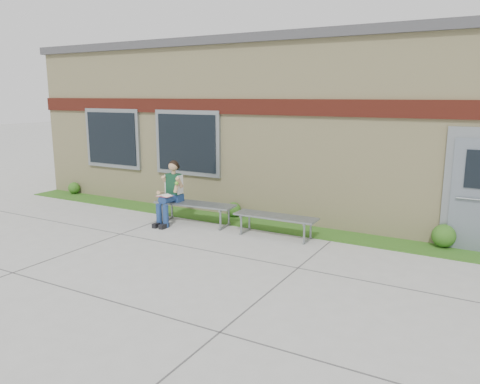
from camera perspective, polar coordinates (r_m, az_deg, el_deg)
The scene contains 9 objects.
ground at distance 8.03m, azimuth -1.01°, elevation -9.13°, with size 80.00×80.00×0.00m, color #9E9E99.
grass_strip at distance 10.24m, azimuth 6.39°, elevation -4.50°, with size 16.00×0.80×0.02m, color #2C4D14.
school_building at distance 13.05m, azimuth 12.51°, elevation 8.14°, with size 16.20×6.22×4.20m.
bench_left at distance 10.57m, azimuth -5.52°, elevation -1.93°, with size 1.90×0.68×0.48m.
bench_right at distance 9.60m, azimuth 4.35°, elevation -3.48°, with size 1.74×0.53×0.45m.
girl at distance 10.61m, azimuth -8.47°, elevation 0.11°, with size 0.51×0.84×1.42m.
shrub_west at distance 14.54m, azimuth -19.57°, elevation 0.47°, with size 0.34×0.34×0.34m, color #2C4D14.
shrub_mid at distance 11.11m, azimuth -0.80°, elevation -2.15°, with size 0.35×0.35×0.35m, color #2C4D14.
shrub_east at distance 9.71m, azimuth 23.59°, elevation -4.92°, with size 0.44×0.44×0.44m, color #2C4D14.
Camera 1 is at (3.80, -6.47, 2.86)m, focal length 35.00 mm.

